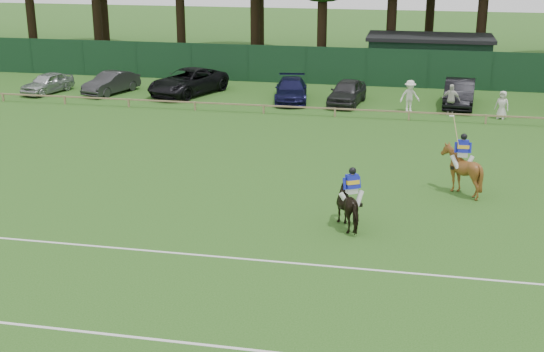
% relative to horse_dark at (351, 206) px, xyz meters
% --- Properties ---
extents(ground, '(160.00, 160.00, 0.00)m').
position_rel_horse_dark_xyz_m(ground, '(-3.39, -2.23, -0.78)').
color(ground, '#1E4C14').
rests_on(ground, ground).
extents(horse_dark, '(1.64, 2.02, 1.56)m').
position_rel_horse_dark_xyz_m(horse_dark, '(0.00, 0.00, 0.00)').
color(horse_dark, black).
rests_on(horse_dark, ground).
extents(horse_chestnut, '(1.57, 1.75, 1.86)m').
position_rel_horse_dark_xyz_m(horse_chestnut, '(3.78, 4.28, 0.15)').
color(horse_chestnut, brown).
rests_on(horse_chestnut, ground).
extents(sedan_silver, '(2.46, 4.01, 1.27)m').
position_rel_horse_dark_xyz_m(sedan_silver, '(-20.94, 18.56, -0.14)').
color(sedan_silver, '#AFB2B4').
rests_on(sedan_silver, ground).
extents(sedan_grey, '(2.65, 4.34, 1.35)m').
position_rel_horse_dark_xyz_m(sedan_grey, '(-16.93, 19.21, -0.11)').
color(sedan_grey, '#2B2B2D').
rests_on(sedan_grey, ground).
extents(suv_black, '(4.53, 6.28, 1.59)m').
position_rel_horse_dark_xyz_m(suv_black, '(-12.10, 19.86, 0.01)').
color(suv_black, black).
rests_on(suv_black, ground).
extents(sedan_navy, '(2.56, 4.86, 1.34)m').
position_rel_horse_dark_xyz_m(sedan_navy, '(-5.44, 19.23, -0.11)').
color(sedan_navy, '#121238').
rests_on(sedan_navy, ground).
extents(hatch_grey, '(2.25, 4.41, 1.44)m').
position_rel_horse_dark_xyz_m(hatch_grey, '(-2.07, 19.07, -0.06)').
color(hatch_grey, '#2C2C2E').
rests_on(hatch_grey, ground).
extents(estate_black, '(2.02, 4.87, 1.57)m').
position_rel_horse_dark_xyz_m(estate_black, '(4.37, 19.71, 0.00)').
color(estate_black, black).
rests_on(estate_black, ground).
extents(spectator_left, '(1.33, 1.07, 1.79)m').
position_rel_horse_dark_xyz_m(spectator_left, '(1.57, 17.82, 0.12)').
color(spectator_left, silver).
rests_on(spectator_left, ground).
extents(spectator_mid, '(1.08, 0.66, 1.73)m').
position_rel_horse_dark_xyz_m(spectator_mid, '(3.81, 17.50, 0.08)').
color(spectator_mid, silver).
rests_on(spectator_mid, ground).
extents(spectator_right, '(0.88, 0.74, 1.54)m').
position_rel_horse_dark_xyz_m(spectator_right, '(6.51, 17.09, -0.01)').
color(spectator_right, silver).
rests_on(spectator_right, ground).
extents(rider_dark, '(0.88, 0.62, 1.41)m').
position_rel_horse_dark_xyz_m(rider_dark, '(0.01, -0.01, 0.71)').
color(rider_dark, silver).
rests_on(rider_dark, ground).
extents(rider_chestnut, '(0.94, 0.57, 2.05)m').
position_rel_horse_dark_xyz_m(rider_chestnut, '(3.78, 4.27, 0.96)').
color(rider_chestnut, silver).
rests_on(rider_chestnut, ground).
extents(pitch_lines, '(60.00, 5.10, 0.01)m').
position_rel_horse_dark_xyz_m(pitch_lines, '(-3.39, -5.73, -0.78)').
color(pitch_lines, silver).
rests_on(pitch_lines, ground).
extents(pitch_rail, '(62.10, 0.10, 0.50)m').
position_rel_horse_dark_xyz_m(pitch_rail, '(-3.39, 15.77, -0.34)').
color(pitch_rail, '#997F5B').
rests_on(pitch_rail, ground).
extents(perimeter_fence, '(92.08, 0.08, 2.50)m').
position_rel_horse_dark_xyz_m(perimeter_fence, '(-3.39, 24.77, 0.47)').
color(perimeter_fence, '#14351E').
rests_on(perimeter_fence, ground).
extents(utility_shed, '(8.40, 4.40, 3.04)m').
position_rel_horse_dark_xyz_m(utility_shed, '(2.61, 27.77, 0.76)').
color(utility_shed, '#14331E').
rests_on(utility_shed, ground).
extents(tree_row, '(96.00, 12.00, 21.00)m').
position_rel_horse_dark_xyz_m(tree_row, '(-1.39, 32.77, -0.78)').
color(tree_row, '#26561C').
rests_on(tree_row, ground).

